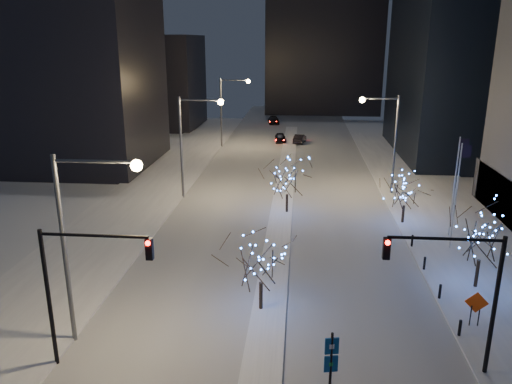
# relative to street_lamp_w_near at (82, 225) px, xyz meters

# --- Properties ---
(ground) EXTENTS (160.00, 160.00, 0.00)m
(ground) POSITION_rel_street_lamp_w_near_xyz_m (8.94, -2.00, -6.50)
(ground) COLOR silver
(ground) RESTS_ON ground
(road) EXTENTS (20.00, 130.00, 0.02)m
(road) POSITION_rel_street_lamp_w_near_xyz_m (8.94, 33.00, -6.49)
(road) COLOR #B3B9C2
(road) RESTS_ON ground
(median) EXTENTS (2.00, 80.00, 0.15)m
(median) POSITION_rel_street_lamp_w_near_xyz_m (8.94, 28.00, -6.42)
(median) COLOR white
(median) RESTS_ON ground
(east_sidewalk) EXTENTS (10.00, 90.00, 0.15)m
(east_sidewalk) POSITION_rel_street_lamp_w_near_xyz_m (23.94, 18.00, -6.42)
(east_sidewalk) COLOR white
(east_sidewalk) RESTS_ON ground
(west_sidewalk) EXTENTS (8.00, 90.00, 0.15)m
(west_sidewalk) POSITION_rel_street_lamp_w_near_xyz_m (-5.06, 18.00, -6.42)
(west_sidewalk) COLOR white
(west_sidewalk) RESTS_ON ground
(filler_west_near) EXTENTS (22.00, 18.00, 24.00)m
(filler_west_near) POSITION_rel_street_lamp_w_near_xyz_m (-19.06, 38.00, 5.50)
(filler_west_near) COLOR black
(filler_west_near) RESTS_ON ground
(filler_west_far) EXTENTS (18.00, 16.00, 16.00)m
(filler_west_far) POSITION_rel_street_lamp_w_near_xyz_m (-17.06, 68.00, 1.50)
(filler_west_far) COLOR black
(filler_west_far) RESTS_ON ground
(horizon_block) EXTENTS (24.00, 14.00, 42.00)m
(horizon_block) POSITION_rel_street_lamp_w_near_xyz_m (14.94, 90.00, 14.50)
(horizon_block) COLOR black
(horizon_block) RESTS_ON ground
(street_lamp_w_near) EXTENTS (4.40, 0.56, 10.00)m
(street_lamp_w_near) POSITION_rel_street_lamp_w_near_xyz_m (0.00, 0.00, 0.00)
(street_lamp_w_near) COLOR #595E66
(street_lamp_w_near) RESTS_ON ground
(street_lamp_w_mid) EXTENTS (4.40, 0.56, 10.00)m
(street_lamp_w_mid) POSITION_rel_street_lamp_w_near_xyz_m (0.00, 25.00, 0.00)
(street_lamp_w_mid) COLOR #595E66
(street_lamp_w_mid) RESTS_ON ground
(street_lamp_w_far) EXTENTS (4.40, 0.56, 10.00)m
(street_lamp_w_far) POSITION_rel_street_lamp_w_near_xyz_m (0.00, 50.00, 0.00)
(street_lamp_w_far) COLOR #595E66
(street_lamp_w_far) RESTS_ON ground
(street_lamp_east) EXTENTS (3.90, 0.56, 10.00)m
(street_lamp_east) POSITION_rel_street_lamp_w_near_xyz_m (19.02, 28.00, -0.05)
(street_lamp_east) COLOR #595E66
(street_lamp_east) RESTS_ON ground
(traffic_signal_west) EXTENTS (5.26, 0.43, 7.00)m
(traffic_signal_west) POSITION_rel_street_lamp_w_near_xyz_m (0.50, -2.00, -1.74)
(traffic_signal_west) COLOR black
(traffic_signal_west) RESTS_ON ground
(traffic_signal_east) EXTENTS (5.26, 0.43, 7.00)m
(traffic_signal_east) POSITION_rel_street_lamp_w_near_xyz_m (17.88, -1.00, -1.74)
(traffic_signal_east) COLOR black
(traffic_signal_east) RESTS_ON ground
(flagpoles) EXTENTS (1.35, 2.60, 8.00)m
(flagpoles) POSITION_rel_street_lamp_w_near_xyz_m (22.30, 15.25, -1.70)
(flagpoles) COLOR silver
(flagpoles) RESTS_ON east_sidewalk
(bollards) EXTENTS (0.16, 12.16, 0.90)m
(bollards) POSITION_rel_street_lamp_w_near_xyz_m (19.14, 8.00, -5.90)
(bollards) COLOR black
(bollards) RESTS_ON east_sidewalk
(car_near) EXTENTS (2.01, 4.22, 1.39)m
(car_near) POSITION_rel_street_lamp_w_near_xyz_m (7.44, 54.35, -5.80)
(car_near) COLOR black
(car_near) RESTS_ON ground
(car_mid) EXTENTS (2.09, 4.23, 1.33)m
(car_mid) POSITION_rel_street_lamp_w_near_xyz_m (10.44, 53.93, -5.83)
(car_mid) COLOR black
(car_mid) RESTS_ON ground
(car_far) EXTENTS (2.53, 5.00, 1.39)m
(car_far) POSITION_rel_street_lamp_w_near_xyz_m (5.42, 72.06, -5.80)
(car_far) COLOR black
(car_far) RESTS_ON ground
(holiday_tree_median_near) EXTENTS (4.82, 4.82, 4.84)m
(holiday_tree_median_near) POSITION_rel_street_lamp_w_near_xyz_m (8.45, 3.86, -3.25)
(holiday_tree_median_near) COLOR black
(holiday_tree_median_near) RESTS_ON median
(holiday_tree_median_far) EXTENTS (5.31, 5.31, 5.04)m
(holiday_tree_median_far) POSITION_rel_street_lamp_w_near_xyz_m (9.44, 21.16, -3.17)
(holiday_tree_median_far) COLOR black
(holiday_tree_median_far) RESTS_ON median
(holiday_tree_plaza_near) EXTENTS (5.01, 5.01, 5.39)m
(holiday_tree_plaza_near) POSITION_rel_street_lamp_w_near_xyz_m (21.82, 7.78, -2.91)
(holiday_tree_plaza_near) COLOR black
(holiday_tree_plaza_near) RESTS_ON east_sidewalk
(holiday_tree_plaza_far) EXTENTS (4.24, 4.24, 4.37)m
(holiday_tree_plaza_far) POSITION_rel_street_lamp_w_near_xyz_m (19.44, 19.29, -3.55)
(holiday_tree_plaza_far) COLOR black
(holiday_tree_plaza_far) RESTS_ON east_sidewalk
(wayfinding_sign) EXTENTS (0.60, 0.20, 3.39)m
(wayfinding_sign) POSITION_rel_street_lamp_w_near_xyz_m (12.04, -3.48, -4.42)
(wayfinding_sign) COLOR black
(wayfinding_sign) RESTS_ON ground
(construction_sign) EXTENTS (1.23, 0.24, 2.04)m
(construction_sign) POSITION_rel_street_lamp_w_near_xyz_m (20.21, 3.05, -5.12)
(construction_sign) COLOR black
(construction_sign) RESTS_ON east_sidewalk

